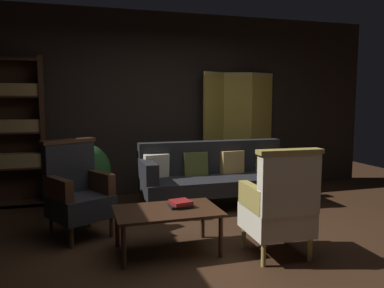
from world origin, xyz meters
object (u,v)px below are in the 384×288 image
(potted_plant, at_px, (87,174))
(book_black_cloth, at_px, (181,206))
(velvet_couch, at_px, (216,173))
(coffee_table, at_px, (167,214))
(armchair_gilt_accent, at_px, (280,206))
(folding_screen, at_px, (238,129))
(bookshelf, at_px, (11,130))
(armchair_wing_left, at_px, (77,191))
(book_red_leather, at_px, (181,202))

(potted_plant, xyz_separation_m, book_black_cloth, (0.85, -1.49, -0.09))
(velvet_couch, xyz_separation_m, coffee_table, (-1.04, -1.44, -0.08))
(coffee_table, height_order, armchair_gilt_accent, armchair_gilt_accent)
(folding_screen, distance_m, bookshelf, 3.38)
(armchair_wing_left, height_order, book_red_leather, armchair_wing_left)
(armchair_wing_left, bearing_deg, potted_plant, 81.13)
(folding_screen, xyz_separation_m, armchair_wing_left, (-2.54, -1.54, -0.50))
(folding_screen, xyz_separation_m, bookshelf, (-3.37, -0.08, 0.07))
(bookshelf, height_order, velvet_couch, bookshelf)
(book_black_cloth, distance_m, book_red_leather, 0.03)
(velvet_couch, bearing_deg, bookshelf, 164.67)
(folding_screen, height_order, armchair_gilt_accent, folding_screen)
(armchair_wing_left, distance_m, book_black_cloth, 1.19)
(bookshelf, xyz_separation_m, potted_plant, (0.97, -0.65, -0.53))
(velvet_couch, xyz_separation_m, book_red_leather, (-0.89, -1.39, 0.01))
(velvet_couch, distance_m, book_red_leather, 1.65)
(folding_screen, relative_size, book_black_cloth, 8.65)
(coffee_table, bearing_deg, velvet_couch, 54.28)
(bookshelf, relative_size, potted_plant, 2.28)
(bookshelf, relative_size, coffee_table, 2.05)
(velvet_couch, height_order, book_red_leather, velvet_couch)
(bookshelf, xyz_separation_m, coffee_table, (1.66, -2.18, -0.68))
(armchair_gilt_accent, height_order, potted_plant, armchair_gilt_accent)
(book_red_leather, bearing_deg, potted_plant, 119.59)
(folding_screen, height_order, bookshelf, bookshelf)
(book_black_cloth, bearing_deg, armchair_wing_left, 145.23)
(armchair_wing_left, bearing_deg, coffee_table, -41.26)
(armchair_gilt_accent, relative_size, book_black_cloth, 4.74)
(book_black_cloth, xyz_separation_m, book_red_leather, (0.00, -0.00, 0.03))
(bookshelf, height_order, book_red_leather, bookshelf)
(bookshelf, distance_m, potted_plant, 1.28)
(coffee_table, bearing_deg, book_black_cloth, 17.93)
(armchair_gilt_accent, height_order, armchair_wing_left, same)
(armchair_wing_left, bearing_deg, book_black_cloth, -34.77)
(bookshelf, distance_m, velvet_couch, 2.86)
(velvet_couch, bearing_deg, potted_plant, 176.87)
(potted_plant, bearing_deg, book_black_cloth, -60.41)
(folding_screen, bearing_deg, coffee_table, -127.11)
(velvet_couch, distance_m, armchair_wing_left, 2.00)
(coffee_table, xyz_separation_m, potted_plant, (-0.70, 1.54, 0.15))
(armchair_wing_left, relative_size, potted_plant, 1.15)
(armchair_gilt_accent, height_order, book_red_leather, armchair_gilt_accent)
(armchair_gilt_accent, bearing_deg, coffee_table, 156.70)
(armchair_gilt_accent, distance_m, armchair_wing_left, 2.13)
(folding_screen, bearing_deg, armchair_gilt_accent, -105.38)
(coffee_table, bearing_deg, armchair_wing_left, 138.74)
(velvet_couch, bearing_deg, book_black_cloth, -122.52)
(coffee_table, relative_size, book_black_cloth, 4.55)
(armchair_wing_left, xyz_separation_m, book_red_leather, (0.97, -0.68, -0.02))
(book_red_leather, bearing_deg, book_black_cloth, 90.00)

